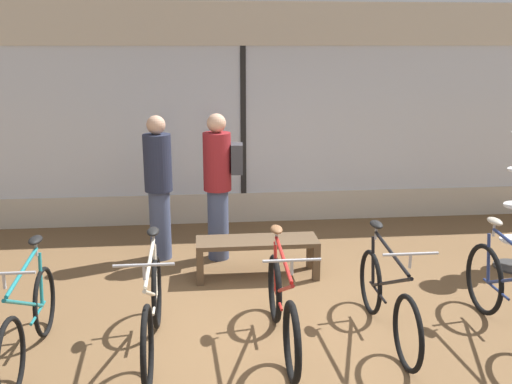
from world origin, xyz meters
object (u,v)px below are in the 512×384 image
Objects in this scene: bicycle_far_left at (29,321)px; customer_near_rack at (219,182)px; display_bench at (257,246)px; bicycle_center at (282,308)px; bicycle_far_right at (511,298)px; customer_by_window at (159,185)px; bicycle_right at (387,299)px; bicycle_left at (152,312)px.

customer_near_rack is at bearing 53.21° from bicycle_far_left.
display_bench is at bearing 37.93° from bicycle_far_left.
bicycle_center is 1.21× the size of display_bench.
customer_near_rack is (1.69, 2.26, 0.62)m from bicycle_far_left.
bicycle_center is at bearing 178.56° from bicycle_far_right.
customer_by_window is at bearing 173.74° from customer_near_rack.
bicycle_far_right is at bearing -0.17° from bicycle_far_left.
customer_by_window is at bearing 67.86° from bicycle_far_left.
bicycle_far_left is at bearing -112.14° from customer_by_window.
bicycle_center reaches higher than bicycle_far_left.
bicycle_left is at bearing -177.92° from bicycle_right.
display_bench is (2.09, 1.63, -0.00)m from bicycle_far_left.
customer_near_rack reaches higher than customer_by_window.
bicycle_left is 1.03× the size of bicycle_center.
bicycle_center is 0.92× the size of customer_near_rack.
bicycle_far_right is at bearing -37.32° from display_bench.
bicycle_left reaches higher than bicycle_right.
bicycle_left is 1.13m from bicycle_center.
customer_by_window is at bearing 117.65° from bicycle_center.
bicycle_far_right is at bearing -35.44° from customer_by_window.
bicycle_right is (0.98, 0.07, 0.00)m from bicycle_center.
customer_near_rack is (-0.41, 0.62, 0.62)m from display_bench.
bicycle_left is 0.97× the size of customer_by_window.
display_bench is at bearing -31.66° from customer_by_window.
bicycle_left is 2.37m from customer_by_window.
customer_by_window reaches higher than display_bench.
customer_by_window is (-0.74, 0.08, -0.04)m from customer_near_rack.
customer_near_rack is (-0.47, 2.22, 0.62)m from bicycle_center.
bicycle_center is at bearing -87.83° from display_bench.
display_bench is at bearing -56.90° from customer_near_rack.
bicycle_center reaches higher than bicycle_right.
bicycle_far_left is 0.91× the size of customer_by_window.
bicycle_right is at bearing 173.74° from bicycle_far_right.
bicycle_center is 2.35m from customer_near_rack.
bicycle_left reaches higher than display_bench.
bicycle_center is 2.10m from bicycle_far_right.
display_bench is (-1.04, 1.52, -0.00)m from bicycle_right.
bicycle_left is 1.03× the size of bicycle_right.
bicycle_left is at bearing -88.26° from customer_by_window.
customer_near_rack is (-2.56, 2.27, 0.60)m from bicycle_far_right.
bicycle_far_right is 1.25× the size of display_bench.
bicycle_right is at bearing 4.14° from bicycle_center.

